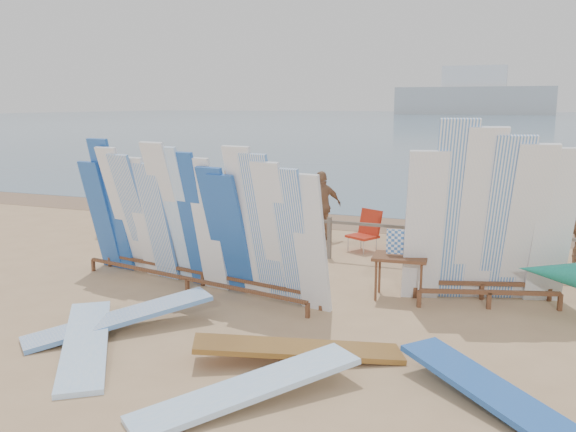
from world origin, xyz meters
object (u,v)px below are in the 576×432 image
at_px(vendor_table, 400,276).
at_px(beachgoer_6, 489,208).
at_px(flat_board_e, 121,331).
at_px(beachgoer_7, 500,203).
at_px(flat_board_c, 299,360).
at_px(beachgoer_1, 232,198).
at_px(beachgoer_3, 246,197).
at_px(beachgoer_0, 128,191).
at_px(beachgoer_2, 233,198).
at_px(flat_board_d, 500,412).
at_px(beach_chair_left, 364,239).
at_px(beachgoer_extra_1, 139,189).
at_px(stroller, 435,238).
at_px(side_surfboard_rack, 489,223).
at_px(beach_chair_right, 420,243).
at_px(flat_board_a, 86,351).
at_px(flat_board_b, 248,402).
at_px(main_surfboard_rack, 193,224).
at_px(beachgoer_4, 322,206).

bearing_deg(vendor_table, beachgoer_6, 70.71).
distance_m(flat_board_e, beachgoer_7, 9.79).
bearing_deg(flat_board_c, beachgoer_1, 6.40).
bearing_deg(beachgoer_3, vendor_table, -37.86).
xyz_separation_m(vendor_table, beachgoer_0, (-8.68, 4.44, 0.42)).
bearing_deg(beachgoer_2, flat_board_c, -140.93).
bearing_deg(flat_board_d, beachgoer_1, 81.39).
xyz_separation_m(beach_chair_left, beachgoer_6, (2.55, 1.55, 0.63)).
distance_m(vendor_table, beachgoer_extra_1, 9.94).
xyz_separation_m(stroller, beachgoer_extra_1, (-8.79, 1.74, 0.40)).
height_order(side_surfboard_rack, beach_chair_right, side_surfboard_rack).
relative_size(flat_board_a, beachgoer_0, 1.66).
bearing_deg(beachgoer_6, flat_board_c, 61.54).
bearing_deg(flat_board_b, flat_board_c, 122.27).
relative_size(main_surfboard_rack, beachgoer_1, 3.49).
distance_m(beachgoer_0, beachgoer_3, 3.69).
xyz_separation_m(flat_board_b, flat_board_c, (0.13, 1.26, 0.00)).
xyz_separation_m(flat_board_a, beachgoer_2, (-1.58, 7.60, 0.88)).
bearing_deg(beachgoer_3, main_surfboard_rack, -70.26).
height_order(beachgoer_3, beachgoer_2, beachgoer_2).
xyz_separation_m(main_surfboard_rack, stroller, (3.66, 3.94, -0.77)).
bearing_deg(flat_board_b, beachgoer_0, 170.21).
xyz_separation_m(flat_board_a, beach_chair_right, (3.25, 7.02, 0.25)).
bearing_deg(flat_board_b, beachgoer_extra_1, 168.66).
xyz_separation_m(main_surfboard_rack, beachgoer_extra_1, (-5.13, 5.67, -0.37)).
height_order(flat_board_d, beachgoer_0, beachgoer_0).
distance_m(flat_board_a, beachgoer_3, 8.48).
height_order(beach_chair_left, beachgoer_extra_1, beachgoer_extra_1).
xyz_separation_m(stroller, beachgoer_7, (1.19, 2.34, 0.48)).
relative_size(flat_board_a, flat_board_d, 1.00).
height_order(side_surfboard_rack, beachgoer_7, side_surfboard_rack).
xyz_separation_m(beach_chair_right, stroller, (0.33, -0.08, 0.16)).
xyz_separation_m(vendor_table, flat_board_e, (-3.48, -2.99, -0.40)).
height_order(beach_chair_right, beachgoer_1, beachgoer_1).
distance_m(flat_board_e, beachgoer_6, 8.95).
xyz_separation_m(flat_board_d, beachgoer_7, (-0.46, 8.97, 0.89)).
distance_m(beach_chair_right, beachgoer_extra_1, 8.64).
distance_m(main_surfboard_rack, flat_board_b, 4.55).
relative_size(beachgoer_3, beachgoer_7, 0.92).
bearing_deg(beachgoer_extra_1, beachgoer_6, -44.52).
bearing_deg(beachgoer_6, beachgoer_7, -117.43).
bearing_deg(flat_board_e, beach_chair_right, 101.58).
bearing_deg(flat_board_c, beach_chair_right, -30.32).
relative_size(side_surfboard_rack, beach_chair_left, 3.30).
relative_size(flat_board_c, beachgoer_1, 1.77).
height_order(beach_chair_right, stroller, stroller).
xyz_separation_m(beachgoer_6, beachgoer_2, (-6.16, -0.81, -0.01)).
xyz_separation_m(beachgoer_0, beachgoer_6, (9.82, 0.19, 0.08)).
height_order(main_surfboard_rack, beachgoer_4, main_surfboard_rack).
height_order(main_surfboard_rack, beachgoer_0, main_surfboard_rack).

